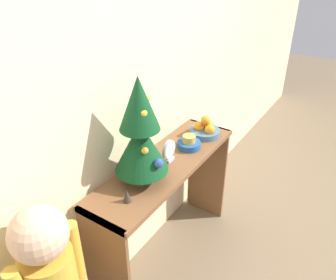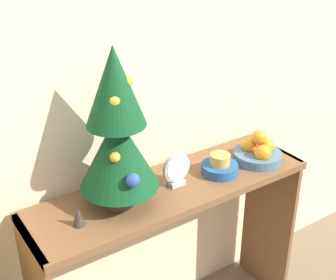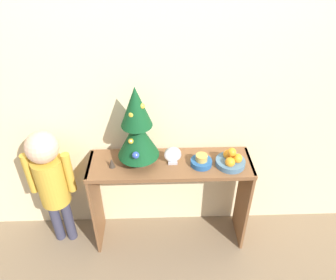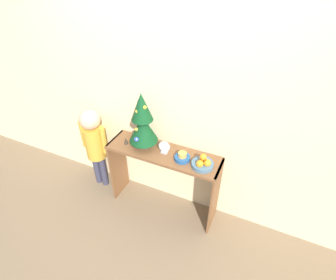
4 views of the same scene
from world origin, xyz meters
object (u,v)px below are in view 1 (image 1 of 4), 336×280
singing_bowl (189,143)px  child_figure (51,280)px  desk_clock (169,151)px  figurine (127,196)px  fruit_bowl (205,129)px  mini_tree (140,134)px

singing_bowl → child_figure: 1.10m
desk_clock → figurine: 0.43m
fruit_bowl → child_figure: child_figure is taller
child_figure → singing_bowl: bearing=-2.0°
mini_tree → singing_bowl: mini_tree is taller
singing_bowl → figurine: (-0.62, -0.00, 0.00)m
fruit_bowl → child_figure: 1.30m
mini_tree → desk_clock: bearing=-4.9°
singing_bowl → figurine: 0.62m
mini_tree → child_figure: mini_tree is taller
fruit_bowl → child_figure: size_ratio=0.19×
figurine → child_figure: (-0.46, 0.04, -0.15)m
mini_tree → desk_clock: (0.24, -0.02, -0.22)m
desk_clock → fruit_bowl: bearing=-4.2°
singing_bowl → figurine: singing_bowl is taller
singing_bowl → desk_clock: desk_clock is taller
figurine → child_figure: child_figure is taller
fruit_bowl → singing_bowl: (-0.21, 0.01, -0.01)m
singing_bowl → mini_tree: bearing=174.4°
mini_tree → desk_clock: mini_tree is taller
figurine → child_figure: 0.49m
fruit_bowl → singing_bowl: 0.21m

